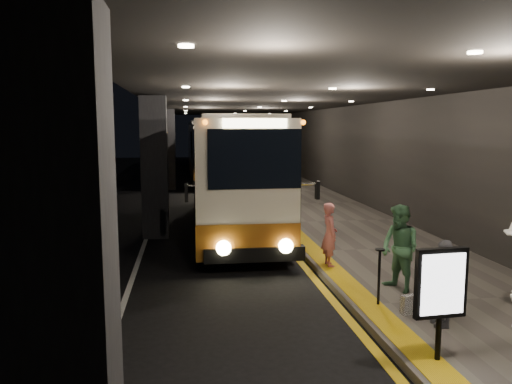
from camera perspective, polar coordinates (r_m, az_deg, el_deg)
ground at (r=12.34m, az=-5.30°, el=-8.89°), size 90.00×90.00×0.00m
lane_line_white at (r=17.23m, az=-12.11°, el=-4.28°), size 0.12×50.00×0.01m
kerb_stripe_yellow at (r=17.42m, az=1.66°, el=-3.98°), size 0.18×50.00×0.01m
sidewalk at (r=17.96m, az=9.25°, el=-3.50°), size 4.50×50.00×0.15m
tactile_strip at (r=17.48m, az=3.28°, el=-3.45°), size 0.50×50.00×0.01m
terminal_wall at (r=18.44m, az=16.17°, el=5.74°), size 0.10×50.00×6.00m
support_columns at (r=15.91m, az=-11.50°, el=2.76°), size 0.80×24.80×4.40m
canopy at (r=17.13m, az=2.23°, el=11.27°), size 9.00×50.00×0.40m
coach_main at (r=17.06m, az=-2.79°, el=1.73°), size 2.71×11.83×3.67m
coach_second at (r=31.61m, az=-5.39°, el=4.20°), size 2.47×11.03×3.46m
coach_third at (r=43.08m, az=-5.84°, el=5.34°), size 2.76×12.33×3.86m
passenger_boarding at (r=12.07m, az=8.41°, el=-4.82°), size 0.38×0.57×1.53m
passenger_waiting_green at (r=10.52m, az=16.12°, el=-6.22°), size 0.79×0.99×1.77m
passenger_waiting_grey at (r=9.03m, az=20.68°, el=-9.67°), size 0.58×0.93×1.48m
bag_polka at (r=9.53m, az=17.03°, el=-12.19°), size 0.31×0.20×0.34m
info_sign at (r=7.59m, az=20.40°, el=-10.00°), size 0.78×0.17×1.65m
stanchion_post at (r=9.71m, az=13.88°, el=-9.46°), size 0.05×0.05×1.06m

